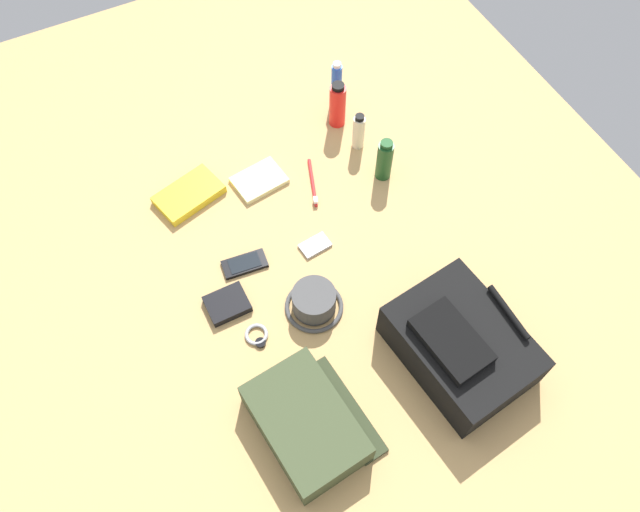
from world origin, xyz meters
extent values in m
cube|color=tan|center=(0.00, 0.00, -0.01)|extent=(2.64, 2.02, 0.02)
cube|color=black|center=(0.40, 0.19, 0.06)|extent=(0.38, 0.30, 0.13)
cube|color=black|center=(0.40, 0.14, 0.14)|extent=(0.21, 0.14, 0.03)
cylinder|color=black|center=(0.40, 0.31, 0.14)|extent=(0.16, 0.02, 0.02)
cube|color=#384228|center=(0.40, -0.24, 0.05)|extent=(0.31, 0.22, 0.10)
cube|color=#2C3520|center=(0.40, -0.14, 0.01)|extent=(0.29, 0.10, 0.01)
cylinder|color=#444444|center=(0.12, -0.08, 0.04)|extent=(0.12, 0.12, 0.07)
torus|color=#444444|center=(0.12, -0.08, 0.01)|extent=(0.16, 0.16, 0.01)
cylinder|color=blue|center=(-0.54, 0.33, 0.07)|extent=(0.03, 0.03, 0.14)
cylinder|color=silver|center=(-0.54, 0.33, 0.15)|extent=(0.03, 0.03, 0.01)
cylinder|color=red|center=(-0.44, 0.29, 0.07)|extent=(0.05, 0.05, 0.15)
cylinder|color=black|center=(-0.44, 0.29, 0.16)|extent=(0.04, 0.04, 0.01)
cylinder|color=beige|center=(-0.33, 0.30, 0.06)|extent=(0.04, 0.04, 0.12)
cylinder|color=black|center=(-0.33, 0.30, 0.13)|extent=(0.03, 0.03, 0.01)
cylinder|color=#19471E|center=(-0.19, 0.31, 0.07)|extent=(0.05, 0.05, 0.14)
cylinder|color=#19471E|center=(-0.19, 0.31, 0.14)|extent=(0.04, 0.04, 0.01)
cube|color=yellow|center=(-0.38, -0.24, 0.01)|extent=(0.16, 0.22, 0.03)
cube|color=white|center=(-0.38, -0.24, 0.01)|extent=(0.15, 0.21, 0.02)
cube|color=black|center=(-0.09, -0.19, 0.01)|extent=(0.07, 0.13, 0.01)
cube|color=black|center=(-0.09, -0.19, 0.01)|extent=(0.06, 0.09, 0.00)
cube|color=#B7B7BC|center=(-0.06, 0.01, 0.01)|extent=(0.06, 0.09, 0.01)
cylinder|color=silver|center=(-0.06, 0.00, 0.01)|extent=(0.03, 0.03, 0.00)
torus|color=#99999E|center=(0.12, -0.25, 0.01)|extent=(0.06, 0.06, 0.01)
cylinder|color=black|center=(0.15, -0.25, 0.01)|extent=(0.03, 0.03, 0.01)
cylinder|color=red|center=(-0.26, 0.11, 0.01)|extent=(0.17, 0.07, 0.01)
cube|color=white|center=(-0.19, 0.08, 0.02)|extent=(0.02, 0.02, 0.01)
cube|color=black|center=(0.01, -0.28, 0.01)|extent=(0.09, 0.11, 0.02)
cube|color=beige|center=(-0.34, -0.03, 0.01)|extent=(0.13, 0.16, 0.02)
camera|label=1|loc=(0.78, -0.40, 1.52)|focal=35.02mm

